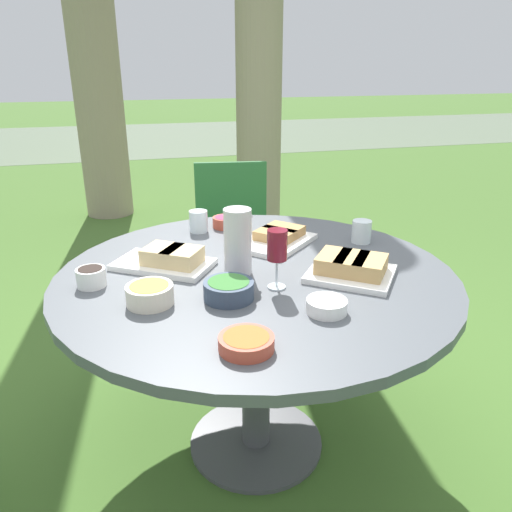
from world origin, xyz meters
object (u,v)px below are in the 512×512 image
Objects in this scene: dining_table at (256,298)px; wine_glass at (277,247)px; chair_near_right at (233,225)px; water_pitcher at (238,241)px.

wine_glass reaches higher than dining_table.
wine_glass reaches higher than chair_near_right.
dining_table is 1.29m from chair_near_right.
chair_near_right is 3.82× the size of water_pitcher.
wine_glass is at bearing -96.52° from chair_near_right.
dining_table is 1.58× the size of chair_near_right.
chair_near_right is at bearing 81.38° from dining_table.
chair_near_right reaches higher than dining_table.
chair_near_right is 1.47m from wine_glass.
dining_table is at bearing -6.95° from water_pitcher.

